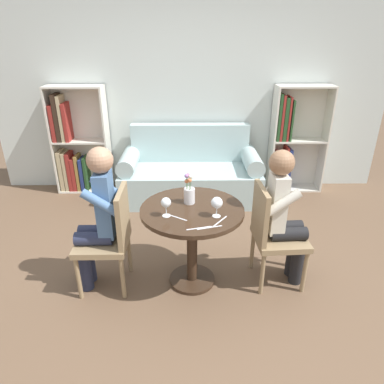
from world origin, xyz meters
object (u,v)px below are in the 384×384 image
(chair_right, at_px, (272,232))
(couch, at_px, (190,175))
(bookshelf_left, at_px, (75,146))
(wine_glass_left, at_px, (166,203))
(bookshelf_right, at_px, (290,143))
(person_left, at_px, (97,217))
(person_right, at_px, (285,216))
(wine_glass_right, at_px, (217,203))
(chair_left, at_px, (110,235))
(flower_vase, at_px, (189,192))

(chair_right, bearing_deg, couch, 18.09)
(bookshelf_left, distance_m, wine_glass_left, 2.53)
(bookshelf_right, distance_m, person_left, 2.93)
(couch, height_order, person_right, person_right)
(chair_right, height_order, person_left, person_left)
(person_left, bearing_deg, bookshelf_left, -159.06)
(couch, height_order, wine_glass_right, couch)
(chair_right, distance_m, person_left, 1.44)
(chair_right, distance_m, wine_glass_right, 0.61)
(chair_left, xyz_separation_m, person_right, (1.44, 0.05, 0.15))
(chair_left, xyz_separation_m, wine_glass_right, (0.86, -0.11, 0.34))
(couch, bearing_deg, chair_right, -68.75)
(couch, relative_size, bookshelf_left, 1.26)
(couch, bearing_deg, bookshelf_left, 170.38)
(chair_left, xyz_separation_m, flower_vase, (0.65, 0.12, 0.33))
(chair_right, xyz_separation_m, person_left, (-1.43, -0.04, 0.17))
(bookshelf_right, distance_m, chair_right, 2.11)
(wine_glass_right, distance_m, flower_vase, 0.31)
(chair_left, distance_m, person_right, 1.44)
(person_right, height_order, flower_vase, person_right)
(person_left, bearing_deg, couch, 156.56)
(person_left, height_order, wine_glass_right, person_left)
(chair_left, relative_size, chair_right, 1.00)
(person_left, distance_m, wine_glass_right, 0.97)
(person_left, relative_size, flower_vase, 4.78)
(bookshelf_right, distance_m, chair_left, 2.87)
(couch, relative_size, chair_right, 1.98)
(bookshelf_right, xyz_separation_m, flower_vase, (-1.37, -1.91, 0.16))
(wine_glass_left, relative_size, flower_vase, 0.59)
(wine_glass_left, xyz_separation_m, wine_glass_right, (0.38, -0.01, 0.00))
(bookshelf_right, xyz_separation_m, wine_glass_right, (-1.16, -2.14, 0.18))
(bookshelf_left, distance_m, person_right, 3.04)
(bookshelf_right, height_order, chair_right, bookshelf_right)
(person_right, xyz_separation_m, wine_glass_left, (-0.96, -0.15, 0.20))
(chair_right, xyz_separation_m, wine_glass_right, (-0.49, -0.15, 0.34))
(bookshelf_left, bearing_deg, bookshelf_right, 0.08)
(person_right, xyz_separation_m, wine_glass_right, (-0.58, -0.16, 0.20))
(bookshelf_right, xyz_separation_m, wine_glass_left, (-1.55, -2.13, 0.17))
(couch, distance_m, wine_glass_right, 1.96)
(wine_glass_left, bearing_deg, person_right, 8.72)
(wine_glass_right, bearing_deg, flower_vase, 131.72)
(person_left, bearing_deg, bookshelf_right, 133.79)
(wine_glass_right, bearing_deg, person_right, 15.25)
(flower_vase, bearing_deg, bookshelf_right, 54.34)
(chair_left, height_order, person_left, person_left)
(bookshelf_left, height_order, chair_left, bookshelf_left)
(bookshelf_left, height_order, wine_glass_right, bookshelf_left)
(bookshelf_right, xyz_separation_m, chair_left, (-2.02, -2.04, -0.17))
(bookshelf_left, xyz_separation_m, wine_glass_left, (1.35, -2.13, 0.21))
(bookshelf_right, height_order, chair_left, bookshelf_right)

